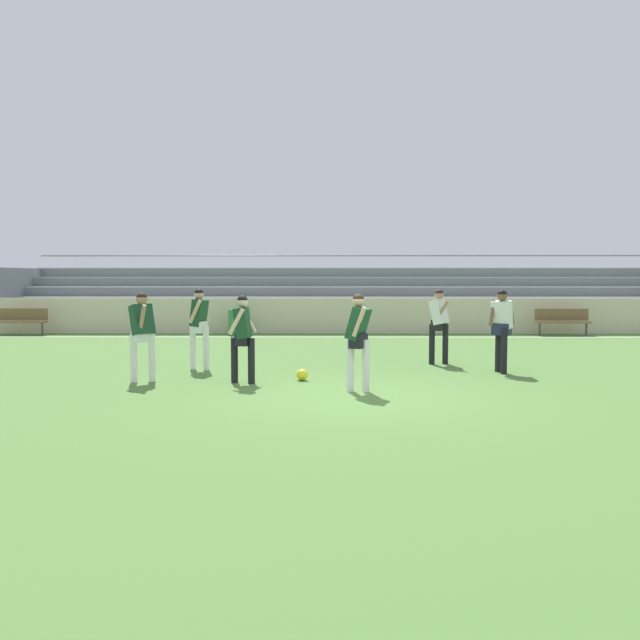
# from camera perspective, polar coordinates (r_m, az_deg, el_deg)

# --- Properties ---
(ground_plane) EXTENTS (160.00, 160.00, 0.00)m
(ground_plane) POSITION_cam_1_polar(r_m,az_deg,el_deg) (10.97, 3.03, -6.58)
(ground_plane) COLOR #517A38
(field_line_sideline) EXTENTS (44.00, 0.12, 0.01)m
(field_line_sideline) POSITION_cam_1_polar(r_m,az_deg,el_deg) (21.54, 1.79, -1.48)
(field_line_sideline) COLOR white
(field_line_sideline) RESTS_ON ground
(sideline_wall) EXTENTS (48.00, 0.16, 1.23)m
(sideline_wall) POSITION_cam_1_polar(r_m,az_deg,el_deg) (22.93, 1.72, 0.37)
(sideline_wall) COLOR beige
(sideline_wall) RESTS_ON ground
(bleacher_stand) EXTENTS (25.91, 4.48, 2.89)m
(bleacher_stand) POSITION_cam_1_polar(r_m,az_deg,el_deg) (25.76, 2.41, 2.15)
(bleacher_stand) COLOR #B2B2B7
(bleacher_stand) RESTS_ON ground
(bench_near_wall_gap) EXTENTS (1.80, 0.40, 0.90)m
(bench_near_wall_gap) POSITION_cam_1_polar(r_m,az_deg,el_deg) (24.49, -24.50, 0.09)
(bench_near_wall_gap) COLOR brown
(bench_near_wall_gap) RESTS_ON ground
(bench_far_left) EXTENTS (1.80, 0.40, 0.90)m
(bench_far_left) POSITION_cam_1_polar(r_m,az_deg,el_deg) (23.57, 20.22, 0.06)
(bench_far_left) COLOR brown
(bench_far_left) RESTS_ON ground
(trash_bin) EXTENTS (0.53, 0.53, 0.87)m
(trash_bin) POSITION_cam_1_polar(r_m,az_deg,el_deg) (22.44, -7.25, -0.19)
(trash_bin) COLOR #2D7F3D
(trash_bin) RESTS_ON ground
(player_dark_wide_left) EXTENTS (0.50, 0.49, 1.63)m
(player_dark_wide_left) POSITION_cam_1_polar(r_m,az_deg,el_deg) (12.24, -6.70, -0.97)
(player_dark_wide_left) COLOR black
(player_dark_wide_left) RESTS_ON ground
(player_dark_pressing_high) EXTENTS (0.49, 0.57, 1.68)m
(player_dark_pressing_high) POSITION_cam_1_polar(r_m,az_deg,el_deg) (11.25, 3.33, -1.17)
(player_dark_pressing_high) COLOR white
(player_dark_pressing_high) RESTS_ON ground
(player_dark_on_ball) EXTENTS (0.51, 0.63, 1.68)m
(player_dark_on_ball) POSITION_cam_1_polar(r_m,az_deg,el_deg) (12.72, -15.11, -0.74)
(player_dark_on_ball) COLOR white
(player_dark_on_ball) RESTS_ON ground
(player_white_deep_cover) EXTENTS (0.61, 0.46, 1.70)m
(player_white_deep_cover) POSITION_cam_1_polar(r_m,az_deg,el_deg) (13.97, 15.42, -0.28)
(player_white_deep_cover) COLOR black
(player_white_deep_cover) RESTS_ON ground
(player_dark_challenging) EXTENTS (0.42, 0.54, 1.72)m
(player_dark_challenging) POSITION_cam_1_polar(r_m,az_deg,el_deg) (14.13, -10.40, -0.12)
(player_dark_challenging) COLOR white
(player_dark_challenging) RESTS_ON ground
(player_white_overlapping) EXTENTS (0.51, 0.67, 1.69)m
(player_white_overlapping) POSITION_cam_1_polar(r_m,az_deg,el_deg) (15.04, 10.24, 0.04)
(player_white_overlapping) COLOR black
(player_white_overlapping) RESTS_ON ground
(soccer_ball) EXTENTS (0.22, 0.22, 0.22)m
(soccer_ball) POSITION_cam_1_polar(r_m,az_deg,el_deg) (12.56, -1.56, -4.75)
(soccer_ball) COLOR yellow
(soccer_ball) RESTS_ON ground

